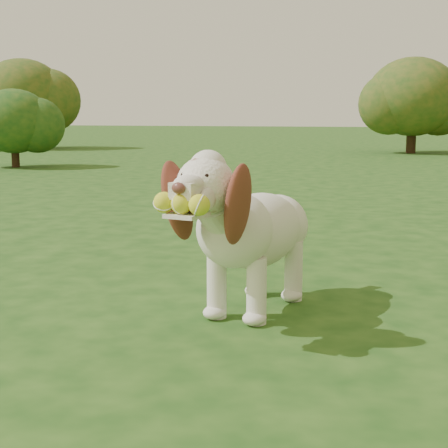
# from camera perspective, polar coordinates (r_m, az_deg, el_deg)

# --- Properties ---
(ground) EXTENTS (80.00, 80.00, 0.00)m
(ground) POSITION_cam_1_polar(r_m,az_deg,el_deg) (3.15, -0.18, -6.82)
(ground) COLOR #173F12
(ground) RESTS_ON ground
(dog) EXTENTS (0.53, 1.12, 0.73)m
(dog) POSITION_cam_1_polar(r_m,az_deg,el_deg) (2.95, 2.04, -0.15)
(dog) COLOR silver
(dog) RESTS_ON ground
(shrub_a) EXTENTS (1.20, 1.20, 1.25)m
(shrub_a) POSITION_cam_1_polar(r_m,az_deg,el_deg) (11.53, -17.08, 8.17)
(shrub_a) COLOR #382314
(shrub_a) RESTS_ON ground
(shrub_i) EXTENTS (1.97, 1.97, 2.04)m
(shrub_i) POSITION_cam_1_polar(r_m,az_deg,el_deg) (15.43, 15.43, 10.15)
(shrub_i) COLOR #382314
(shrub_i) RESTS_ON ground
(shrub_g) EXTENTS (2.08, 2.08, 2.15)m
(shrub_g) POSITION_cam_1_polar(r_m,az_deg,el_deg) (17.47, -16.41, 10.18)
(shrub_g) COLOR #382314
(shrub_g) RESTS_ON ground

